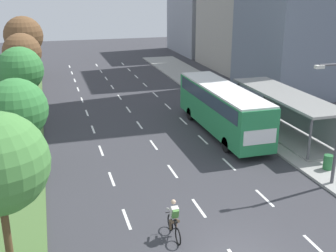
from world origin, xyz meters
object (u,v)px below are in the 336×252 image
at_px(bus_shelter, 287,109).
at_px(median_tree_third, 20,70).
at_px(cyclist, 174,220).
at_px(bus, 222,105).
at_px(trash_bin, 328,162).
at_px(median_tree_fifth, 23,36).
at_px(median_tree_second, 17,109).
at_px(median_tree_fourth, 22,52).

relative_size(bus_shelter, median_tree_third, 1.81).
bearing_deg(cyclist, bus, 58.45).
bearing_deg(trash_bin, median_tree_third, 141.75).
bearing_deg(cyclist, median_tree_fifth, 101.02).
height_order(median_tree_second, trash_bin, median_tree_second).
bearing_deg(cyclist, median_tree_second, 127.12).
distance_m(median_tree_second, median_tree_fourth, 17.20).
bearing_deg(median_tree_fifth, median_tree_fourth, -89.36).
relative_size(cyclist, median_tree_fifth, 0.27).
height_order(bus, cyclist, bus).
relative_size(bus_shelter, median_tree_second, 1.98).
distance_m(median_tree_second, median_tree_fifth, 25.81).
bearing_deg(bus, median_tree_fourth, 134.39).
xyz_separation_m(median_tree_second, trash_bin, (16.57, -4.54, -3.21)).
xyz_separation_m(cyclist, median_tree_third, (-6.37, 16.88, 3.50)).
relative_size(median_tree_fourth, trash_bin, 6.95).
height_order(bus_shelter, median_tree_second, median_tree_second).
relative_size(cyclist, trash_bin, 2.14).
bearing_deg(trash_bin, bus_shelter, 80.16).
distance_m(bus_shelter, median_tree_fifth, 30.24).
height_order(cyclist, median_tree_fourth, median_tree_fourth).
height_order(bus_shelter, median_tree_fifth, median_tree_fifth).
xyz_separation_m(bus, median_tree_third, (-13.46, 5.33, 2.22)).
xyz_separation_m(bus, median_tree_second, (-13.37, -3.26, 1.72)).
xyz_separation_m(median_tree_third, median_tree_fourth, (-0.17, 8.59, 0.00)).
height_order(cyclist, median_tree_second, median_tree_second).
bearing_deg(cyclist, trash_bin, 20.01).
xyz_separation_m(median_tree_third, median_tree_fifth, (-0.27, 17.19, 0.54)).
bearing_deg(median_tree_fourth, bus_shelter, -40.90).
xyz_separation_m(bus_shelter, trash_bin, (-1.08, -6.21, -1.29)).
height_order(bus_shelter, cyclist, bus_shelter).
relative_size(median_tree_third, trash_bin, 6.88).
xyz_separation_m(bus_shelter, median_tree_fourth, (-17.91, 15.51, 2.42)).
bearing_deg(median_tree_fourth, median_tree_third, -88.87).
distance_m(median_tree_fourth, trash_bin, 27.74).
relative_size(bus, median_tree_second, 2.11).
distance_m(median_tree_third, trash_bin, 21.54).
bearing_deg(median_tree_third, cyclist, -69.33).
bearing_deg(trash_bin, median_tree_second, 164.67).
bearing_deg(cyclist, bus_shelter, 41.22).
height_order(bus, median_tree_third, median_tree_third).
xyz_separation_m(bus_shelter, median_tree_third, (-17.74, 6.92, 2.42)).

